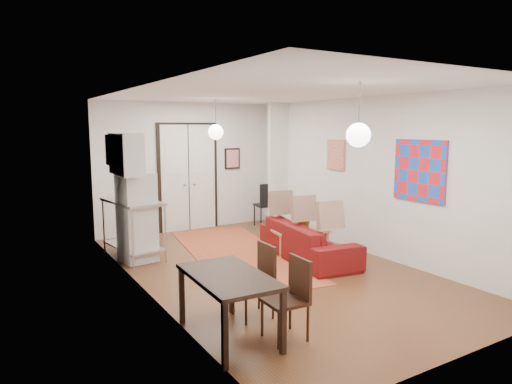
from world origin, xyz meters
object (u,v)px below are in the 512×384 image
dining_chair_far (280,291)px  black_side_chair (264,200)px  coffee_table (300,232)px  fridge (137,217)px  dining_chair_near (249,274)px  kitchen_counter (133,219)px  dining_table (228,281)px  sofa (308,240)px

dining_chair_far → black_side_chair: bearing=152.3°
coffee_table → black_side_chair: 2.48m
fridge → dining_chair_near: fridge is taller
dining_chair_far → dining_chair_near: bearing=-177.7°
kitchen_counter → dining_table: kitchen_counter is taller
kitchen_counter → fridge: (-0.01, -0.29, 0.08)m
kitchen_counter → dining_chair_far: kitchen_counter is taller
kitchen_counter → dining_chair_near: (0.51, -3.31, -0.18)m
sofa → dining_table: dining_table is taller
dining_chair_near → kitchen_counter: bearing=-169.0°
kitchen_counter → dining_table: (-0.01, -3.75, -0.05)m
sofa → black_side_chair: bearing=-7.8°
dining_table → sofa: bearing=37.4°
coffee_table → dining_chair_far: size_ratio=1.23×
sofa → coffee_table: 0.39m
sofa → dining_chair_far: (-2.14, -2.30, 0.19)m
sofa → dining_chair_near: size_ratio=2.50×
coffee_table → dining_chair_near: (-2.24, -1.97, 0.13)m
sofa → dining_chair_near: (-2.14, -1.60, 0.19)m
dining_chair_near → dining_chair_far: size_ratio=1.00×
fridge → kitchen_counter: bearing=79.8°
fridge → dining_chair_near: size_ratio=1.72×
sofa → coffee_table: bearing=-6.7°
dining_chair_near → coffee_table: bearing=133.7°
sofa → kitchen_counter: size_ratio=1.57×
dining_table → dining_chair_far: 0.59m
sofa → coffee_table: (0.10, 0.37, 0.06)m
kitchen_counter → black_side_chair: size_ratio=1.38×
coffee_table → fridge: fridge is taller
coffee_table → fridge: (-2.76, 1.05, 0.39)m
dining_chair_near → black_side_chair: 5.23m
dining_table → dining_chair_far: (0.52, -0.26, -0.13)m
sofa → black_side_chair: size_ratio=2.17×
fridge → dining_chair_near: (0.52, -3.02, -0.26)m
dining_chair_near → black_side_chair: black_side_chair is taller
fridge → dining_chair_near: 3.08m
kitchen_counter → fridge: size_ratio=0.92×
dining_chair_far → sofa: bearing=139.3°
fridge → dining_chair_near: bearing=-88.2°
dining_table → black_side_chair: size_ratio=1.29×
dining_chair_near → dining_chair_far: (0.00, -0.70, 0.00)m
kitchen_counter → black_side_chair: 3.58m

